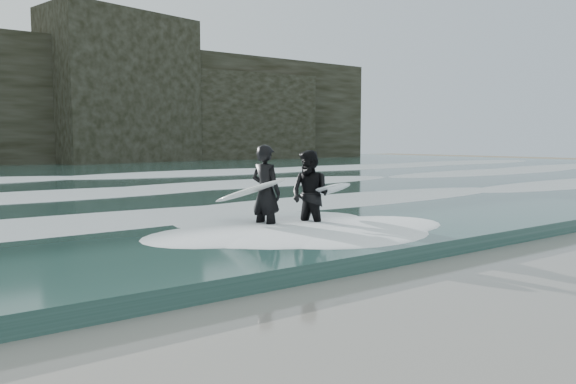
% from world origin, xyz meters
% --- Properties ---
extents(sea, '(90.00, 52.00, 0.30)m').
position_xyz_m(sea, '(0.00, 29.00, 0.15)').
color(sea, '#254641').
rests_on(sea, ground).
extents(foam_near, '(60.00, 3.20, 0.20)m').
position_xyz_m(foam_near, '(0.00, 9.00, 0.40)').
color(foam_near, white).
rests_on(foam_near, sea).
extents(foam_mid, '(60.00, 4.00, 0.24)m').
position_xyz_m(foam_mid, '(0.00, 16.00, 0.42)').
color(foam_mid, white).
rests_on(foam_mid, sea).
extents(foam_far, '(60.00, 4.80, 0.30)m').
position_xyz_m(foam_far, '(0.00, 25.00, 0.45)').
color(foam_far, white).
rests_on(foam_far, sea).
extents(surfer_left, '(1.22, 2.05, 2.00)m').
position_xyz_m(surfer_left, '(-1.37, 6.53, 1.00)').
color(surfer_left, black).
rests_on(surfer_left, ground).
extents(surfer_right, '(1.54, 2.34, 1.88)m').
position_xyz_m(surfer_right, '(-0.51, 5.97, 0.95)').
color(surfer_right, black).
rests_on(surfer_right, ground).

